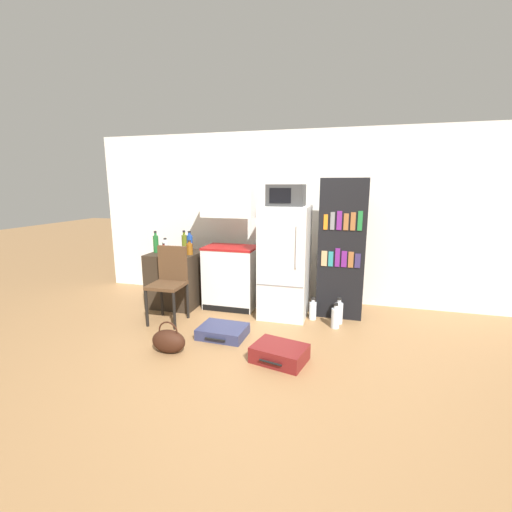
{
  "coord_description": "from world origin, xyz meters",
  "views": [
    {
      "loc": [
        0.9,
        -2.98,
        1.68
      ],
      "look_at": [
        -0.15,
        0.85,
        0.86
      ],
      "focal_mm": 24.0,
      "sensor_mm": 36.0,
      "label": 1
    }
  ],
  "objects_px": {
    "side_table": "(177,278)",
    "bottle_olive_oil": "(184,243)",
    "bottle_green_tall": "(156,243)",
    "bottle_ketchup_red": "(164,250)",
    "microwave": "(286,195)",
    "handbag": "(169,341)",
    "suitcase_small_flat": "(280,353)",
    "chair": "(170,277)",
    "kitchen_hutch": "(230,245)",
    "bottle_amber_beer": "(190,249)",
    "water_bottle_middle": "(335,318)",
    "refrigerator": "(285,262)",
    "suitcase_large_flat": "(223,331)",
    "water_bottle_front": "(313,310)",
    "bottle_clear_short": "(165,247)",
    "bottle_blue_soda": "(190,242)",
    "water_bottle_back": "(339,312)",
    "bookshelf": "(341,249)"
  },
  "relations": [
    {
      "from": "bottle_ketchup_red",
      "to": "bottle_amber_beer",
      "type": "bearing_deg",
      "value": 19.38
    },
    {
      "from": "bottle_clear_short",
      "to": "bottle_amber_beer",
      "type": "relative_size",
      "value": 1.09
    },
    {
      "from": "side_table",
      "to": "chair",
      "type": "relative_size",
      "value": 0.81
    },
    {
      "from": "microwave",
      "to": "bottle_olive_oil",
      "type": "xyz_separation_m",
      "value": [
        -1.47,
        0.1,
        -0.68
      ]
    },
    {
      "from": "bottle_ketchup_red",
      "to": "handbag",
      "type": "bearing_deg",
      "value": -59.38
    },
    {
      "from": "kitchen_hutch",
      "to": "bottle_ketchup_red",
      "type": "height_order",
      "value": "kitchen_hutch"
    },
    {
      "from": "suitcase_large_flat",
      "to": "water_bottle_front",
      "type": "height_order",
      "value": "water_bottle_front"
    },
    {
      "from": "kitchen_hutch",
      "to": "water_bottle_back",
      "type": "bearing_deg",
      "value": -8.33
    },
    {
      "from": "kitchen_hutch",
      "to": "bottle_amber_beer",
      "type": "relative_size",
      "value": 9.71
    },
    {
      "from": "bottle_clear_short",
      "to": "water_bottle_middle",
      "type": "relative_size",
      "value": 0.7
    },
    {
      "from": "microwave",
      "to": "handbag",
      "type": "xyz_separation_m",
      "value": [
        -0.94,
        -1.36,
        -1.44
      ]
    },
    {
      "from": "side_table",
      "to": "bottle_olive_oil",
      "type": "height_order",
      "value": "bottle_olive_oil"
    },
    {
      "from": "kitchen_hutch",
      "to": "bookshelf",
      "type": "bearing_deg",
      "value": 3.0
    },
    {
      "from": "refrigerator",
      "to": "bottle_ketchup_red",
      "type": "relative_size",
      "value": 9.05
    },
    {
      "from": "bottle_clear_short",
      "to": "water_bottle_back",
      "type": "height_order",
      "value": "bottle_clear_short"
    },
    {
      "from": "water_bottle_back",
      "to": "water_bottle_middle",
      "type": "bearing_deg",
      "value": -102.15
    },
    {
      "from": "kitchen_hutch",
      "to": "side_table",
      "type": "bearing_deg",
      "value": -172.74
    },
    {
      "from": "side_table",
      "to": "bottle_olive_oil",
      "type": "bearing_deg",
      "value": 53.88
    },
    {
      "from": "bookshelf",
      "to": "refrigerator",
      "type": "bearing_deg",
      "value": -166.71
    },
    {
      "from": "bottle_blue_soda",
      "to": "suitcase_small_flat",
      "type": "bearing_deg",
      "value": -41.73
    },
    {
      "from": "bottle_green_tall",
      "to": "bottle_ketchup_red",
      "type": "bearing_deg",
      "value": -33.52
    },
    {
      "from": "bottle_olive_oil",
      "to": "handbag",
      "type": "relative_size",
      "value": 0.83
    },
    {
      "from": "bottle_blue_soda",
      "to": "refrigerator",
      "type": "bearing_deg",
      "value": -8.83
    },
    {
      "from": "bottle_amber_beer",
      "to": "handbag",
      "type": "xyz_separation_m",
      "value": [
        0.36,
        -1.27,
        -0.71
      ]
    },
    {
      "from": "bottle_green_tall",
      "to": "bottle_olive_oil",
      "type": "bearing_deg",
      "value": 27.68
    },
    {
      "from": "bottle_blue_soda",
      "to": "water_bottle_back",
      "type": "relative_size",
      "value": 0.83
    },
    {
      "from": "refrigerator",
      "to": "microwave",
      "type": "relative_size",
      "value": 3.16
    },
    {
      "from": "microwave",
      "to": "suitcase_large_flat",
      "type": "distance_m",
      "value": 1.82
    },
    {
      "from": "microwave",
      "to": "chair",
      "type": "bearing_deg",
      "value": -157.27
    },
    {
      "from": "bottle_blue_soda",
      "to": "handbag",
      "type": "xyz_separation_m",
      "value": [
        0.51,
        -1.59,
        -0.75
      ]
    },
    {
      "from": "bottle_ketchup_red",
      "to": "bottle_clear_short",
      "type": "xyz_separation_m",
      "value": [
        -0.03,
        0.09,
        0.02
      ]
    },
    {
      "from": "bottle_green_tall",
      "to": "bottle_ketchup_red",
      "type": "distance_m",
      "value": 0.24
    },
    {
      "from": "bottle_ketchup_red",
      "to": "refrigerator",
      "type": "bearing_deg",
      "value": 7.39
    },
    {
      "from": "bottle_green_tall",
      "to": "bottle_clear_short",
      "type": "height_order",
      "value": "bottle_green_tall"
    },
    {
      "from": "microwave",
      "to": "bottle_amber_beer",
      "type": "relative_size",
      "value": 2.29
    },
    {
      "from": "kitchen_hutch",
      "to": "handbag",
      "type": "distance_m",
      "value": 1.65
    },
    {
      "from": "microwave",
      "to": "suitcase_large_flat",
      "type": "xyz_separation_m",
      "value": [
        -0.54,
        -0.87,
        -1.5
      ]
    },
    {
      "from": "bottle_clear_short",
      "to": "bottle_amber_beer",
      "type": "bearing_deg",
      "value": 3.68
    },
    {
      "from": "side_table",
      "to": "water_bottle_back",
      "type": "bearing_deg",
      "value": -2.98
    },
    {
      "from": "bottle_ketchup_red",
      "to": "water_bottle_back",
      "type": "relative_size",
      "value": 0.48
    },
    {
      "from": "suitcase_small_flat",
      "to": "suitcase_large_flat",
      "type": "bearing_deg",
      "value": 166.22
    },
    {
      "from": "refrigerator",
      "to": "bottle_ketchup_red",
      "type": "height_order",
      "value": "refrigerator"
    },
    {
      "from": "bottle_ketchup_red",
      "to": "suitcase_large_flat",
      "type": "relative_size",
      "value": 0.29
    },
    {
      "from": "suitcase_small_flat",
      "to": "bottle_ketchup_red",
      "type": "bearing_deg",
      "value": 163.58
    },
    {
      "from": "bottle_blue_soda",
      "to": "water_bottle_back",
      "type": "distance_m",
      "value": 2.31
    },
    {
      "from": "bottle_blue_soda",
      "to": "suitcase_small_flat",
      "type": "height_order",
      "value": "bottle_blue_soda"
    },
    {
      "from": "bottle_ketchup_red",
      "to": "suitcase_small_flat",
      "type": "bearing_deg",
      "value": -29.56
    },
    {
      "from": "water_bottle_back",
      "to": "microwave",
      "type": "bearing_deg",
      "value": 169.73
    },
    {
      "from": "water_bottle_middle",
      "to": "microwave",
      "type": "bearing_deg",
      "value": 157.34
    },
    {
      "from": "bottle_green_tall",
      "to": "microwave",
      "type": "bearing_deg",
      "value": 2.51
    }
  ]
}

